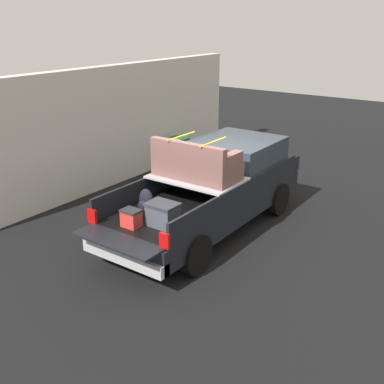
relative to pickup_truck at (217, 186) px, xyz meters
name	(u,v)px	position (x,y,z in m)	size (l,w,h in m)	color
ground_plane	(207,229)	(-0.36, 0.00, -0.96)	(40.00, 40.00, 0.00)	black
pickup_truck	(217,186)	(0.00, 0.00, 0.00)	(6.05, 2.06, 2.23)	black
building_facade	(120,124)	(1.14, 4.07, 0.71)	(10.08, 0.36, 3.34)	silver
trash_can	(180,152)	(3.11, 3.38, -0.46)	(0.60, 0.60, 0.98)	#1E592D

